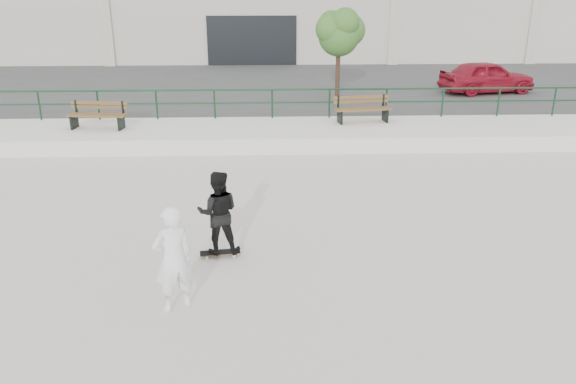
{
  "coord_description": "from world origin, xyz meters",
  "views": [
    {
      "loc": [
        0.84,
        -8.55,
        5.05
      ],
      "look_at": [
        1.23,
        2.0,
        1.05
      ],
      "focal_mm": 35.0,
      "sensor_mm": 36.0,
      "label": 1
    }
  ],
  "objects_px": {
    "bench_right": "(362,109)",
    "seated_skater": "(173,259)",
    "skateboard": "(220,253)",
    "tree": "(340,31)",
    "red_car": "(487,77)",
    "standing_skater": "(218,213)",
    "bench_left": "(98,115)"
  },
  "relations": [
    {
      "from": "red_car",
      "to": "skateboard",
      "type": "bearing_deg",
      "value": 132.46
    },
    {
      "from": "bench_right",
      "to": "red_car",
      "type": "distance_m",
      "value": 7.98
    },
    {
      "from": "skateboard",
      "to": "seated_skater",
      "type": "bearing_deg",
      "value": -115.14
    },
    {
      "from": "red_car",
      "to": "standing_skater",
      "type": "relative_size",
      "value": 2.42
    },
    {
      "from": "seated_skater",
      "to": "bench_right",
      "type": "bearing_deg",
      "value": -144.15
    },
    {
      "from": "seated_skater",
      "to": "skateboard",
      "type": "bearing_deg",
      "value": -137.52
    },
    {
      "from": "bench_left",
      "to": "tree",
      "type": "height_order",
      "value": "tree"
    },
    {
      "from": "seated_skater",
      "to": "tree",
      "type": "bearing_deg",
      "value": -136.91
    },
    {
      "from": "bench_left",
      "to": "red_car",
      "type": "height_order",
      "value": "red_car"
    },
    {
      "from": "red_car",
      "to": "skateboard",
      "type": "height_order",
      "value": "red_car"
    },
    {
      "from": "bench_right",
      "to": "skateboard",
      "type": "distance_m",
      "value": 9.83
    },
    {
      "from": "seated_skater",
      "to": "standing_skater",
      "type": "bearing_deg",
      "value": -137.52
    },
    {
      "from": "skateboard",
      "to": "seated_skater",
      "type": "distance_m",
      "value": 2.08
    },
    {
      "from": "red_car",
      "to": "standing_skater",
      "type": "distance_m",
      "value": 17.35
    },
    {
      "from": "bench_left",
      "to": "red_car",
      "type": "xyz_separation_m",
      "value": [
        14.89,
        5.65,
        0.25
      ]
    },
    {
      "from": "tree",
      "to": "skateboard",
      "type": "xyz_separation_m",
      "value": [
        -3.81,
        -12.75,
        -3.11
      ]
    },
    {
      "from": "bench_left",
      "to": "skateboard",
      "type": "relative_size",
      "value": 2.43
    },
    {
      "from": "red_car",
      "to": "standing_skater",
      "type": "height_order",
      "value": "red_car"
    },
    {
      "from": "tree",
      "to": "red_car",
      "type": "height_order",
      "value": "tree"
    },
    {
      "from": "bench_right",
      "to": "skateboard",
      "type": "relative_size",
      "value": 2.46
    },
    {
      "from": "bench_right",
      "to": "seated_skater",
      "type": "relative_size",
      "value": 1.1
    },
    {
      "from": "skateboard",
      "to": "standing_skater",
      "type": "xyz_separation_m",
      "value": [
        -0.0,
        0.0,
        0.85
      ]
    },
    {
      "from": "bench_left",
      "to": "bench_right",
      "type": "height_order",
      "value": "bench_right"
    },
    {
      "from": "tree",
      "to": "seated_skater",
      "type": "bearing_deg",
      "value": -106.72
    },
    {
      "from": "standing_skater",
      "to": "skateboard",
      "type": "bearing_deg",
      "value": 95.28
    },
    {
      "from": "standing_skater",
      "to": "seated_skater",
      "type": "relative_size",
      "value": 0.92
    },
    {
      "from": "standing_skater",
      "to": "seated_skater",
      "type": "height_order",
      "value": "seated_skater"
    },
    {
      "from": "bench_left",
      "to": "seated_skater",
      "type": "xyz_separation_m",
      "value": [
        3.99,
        -10.11,
        -0.03
      ]
    },
    {
      "from": "bench_right",
      "to": "seated_skater",
      "type": "xyz_separation_m",
      "value": [
        -4.75,
        -10.68,
        -0.04
      ]
    },
    {
      "from": "tree",
      "to": "red_car",
      "type": "bearing_deg",
      "value": 10.29
    },
    {
      "from": "standing_skater",
      "to": "seated_skater",
      "type": "xyz_separation_m",
      "value": [
        -0.57,
        -1.83,
        -0.02
      ]
    },
    {
      "from": "bench_left",
      "to": "seated_skater",
      "type": "height_order",
      "value": "seated_skater"
    }
  ]
}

